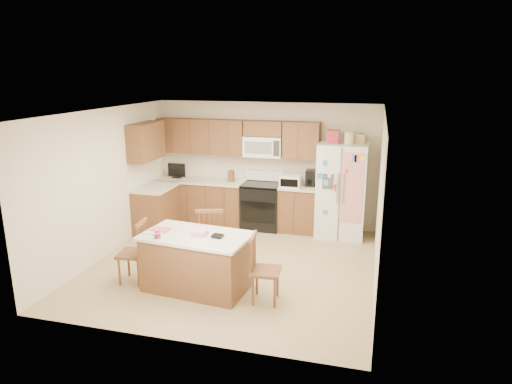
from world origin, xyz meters
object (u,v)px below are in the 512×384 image
(windsor_chair_left, at_px, (134,253))
(windsor_chair_back, at_px, (211,239))
(refrigerator, at_px, (341,189))
(island, at_px, (197,261))
(windsor_chair_right, at_px, (264,270))
(stove, at_px, (262,205))

(windsor_chair_left, relative_size, windsor_chair_back, 0.93)
(refrigerator, height_order, windsor_chair_left, refrigerator)
(island, relative_size, windsor_chair_left, 1.67)
(island, bearing_deg, windsor_chair_right, -6.48)
(refrigerator, xyz_separation_m, windsor_chair_left, (-2.82, -2.82, -0.46))
(refrigerator, xyz_separation_m, island, (-1.83, -2.79, -0.50))
(windsor_chair_left, distance_m, windsor_chair_back, 1.21)
(windsor_chair_back, bearing_deg, refrigerator, 47.87)
(refrigerator, bearing_deg, windsor_chair_back, -132.13)
(stove, relative_size, windsor_chair_left, 1.17)
(windsor_chair_right, bearing_deg, windsor_chair_left, 177.48)
(stove, bearing_deg, island, -95.15)
(stove, relative_size, refrigerator, 0.55)
(windsor_chair_right, bearing_deg, windsor_chair_back, 142.13)
(refrigerator, distance_m, windsor_chair_right, 3.05)
(windsor_chair_back, relative_size, windsor_chair_right, 1.08)
(stove, bearing_deg, windsor_chair_back, -98.11)
(stove, relative_size, windsor_chair_back, 1.09)
(island, distance_m, windsor_chair_left, 1.00)
(windsor_chair_right, bearing_deg, refrigerator, 74.67)
(island, relative_size, windsor_chair_right, 1.67)
(windsor_chair_left, xyz_separation_m, windsor_chair_right, (2.02, -0.09, -0.00))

